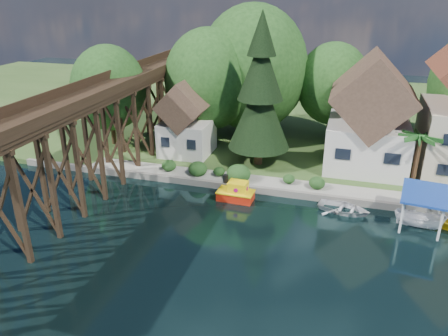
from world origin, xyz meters
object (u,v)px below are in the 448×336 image
(conifer, at_px, (260,94))
(trestle_bridge, at_px, (94,131))
(boat_white_a, at_px, (344,207))
(palm_tree, at_px, (420,139))
(house_left, at_px, (369,120))
(tugboat, at_px, (236,193))
(shed, at_px, (187,123))
(boat_canopy, at_px, (421,213))

(conifer, bearing_deg, trestle_bridge, -146.69)
(boat_white_a, bearing_deg, palm_tree, -32.36)
(house_left, bearing_deg, tugboat, -136.93)
(conifer, bearing_deg, palm_tree, -4.86)
(tugboat, relative_size, boat_white_a, 0.77)
(trestle_bridge, height_order, shed, trestle_bridge)
(boat_white_a, bearing_deg, shed, 75.93)
(shed, relative_size, boat_white_a, 1.90)
(conifer, bearing_deg, house_left, 13.24)
(tugboat, bearing_deg, house_left, 43.07)
(conifer, distance_m, boat_canopy, 17.45)
(tugboat, bearing_deg, boat_white_a, 2.23)
(trestle_bridge, xyz_separation_m, house_left, (23.00, 10.83, -0.21))
(house_left, distance_m, boat_white_a, 10.68)
(palm_tree, bearing_deg, shed, 174.56)
(trestle_bridge, distance_m, shed, 10.69)
(shed, distance_m, palm_tree, 22.25)
(conifer, height_order, palm_tree, conifer)
(palm_tree, bearing_deg, boat_white_a, -134.10)
(conifer, xyz_separation_m, boat_canopy, (14.17, -7.99, -6.30))
(house_left, height_order, shed, house_left)
(house_left, height_order, palm_tree, house_left)
(trestle_bridge, bearing_deg, palm_tree, 14.91)
(boat_canopy, bearing_deg, shed, 158.02)
(shed, bearing_deg, house_left, 4.77)
(shed, bearing_deg, tugboat, -47.89)
(trestle_bridge, height_order, conifer, conifer)
(house_left, relative_size, boat_white_a, 2.67)
(conifer, xyz_separation_m, tugboat, (-0.33, -7.42, -6.88))
(conifer, distance_m, palm_tree, 14.59)
(conifer, distance_m, tugboat, 10.12)
(conifer, relative_size, tugboat, 4.62)
(boat_white_a, bearing_deg, house_left, 2.46)
(shed, xyz_separation_m, tugboat, (7.51, -8.31, -3.15))
(conifer, height_order, tugboat, conifer)
(trestle_bridge, relative_size, conifer, 3.01)
(house_left, distance_m, tugboat, 15.04)
(palm_tree, height_order, tugboat, palm_tree)
(trestle_bridge, height_order, tugboat, trestle_bridge)
(trestle_bridge, relative_size, palm_tree, 8.83)
(boat_canopy, bearing_deg, house_left, 111.12)
(conifer, xyz_separation_m, palm_tree, (14.29, -1.22, -2.69))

